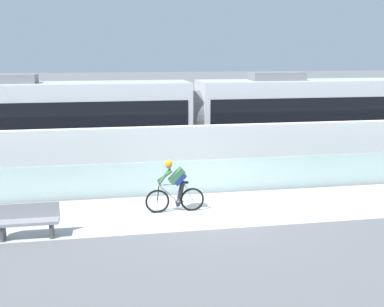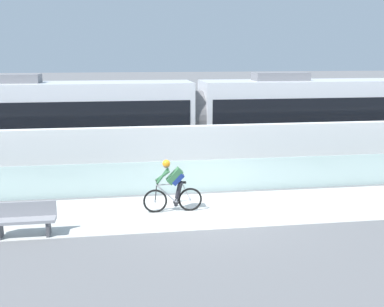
% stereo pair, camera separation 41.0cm
% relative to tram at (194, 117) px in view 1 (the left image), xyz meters
% --- Properties ---
extents(ground_plane, '(200.00, 200.00, 0.00)m').
position_rel_tram_xyz_m(ground_plane, '(-0.80, -6.85, -1.89)').
color(ground_plane, slate).
extents(bike_path_deck, '(32.00, 3.20, 0.01)m').
position_rel_tram_xyz_m(bike_path_deck, '(-0.80, -6.85, -1.89)').
color(bike_path_deck, beige).
rests_on(bike_path_deck, ground).
extents(glass_parapet, '(32.00, 0.05, 1.12)m').
position_rel_tram_xyz_m(glass_parapet, '(-0.80, -5.00, -1.33)').
color(glass_parapet, '#ADC6C1').
rests_on(glass_parapet, ground).
extents(concrete_barrier_wall, '(32.00, 0.36, 2.01)m').
position_rel_tram_xyz_m(concrete_barrier_wall, '(-0.80, -3.20, -0.89)').
color(concrete_barrier_wall, white).
rests_on(concrete_barrier_wall, ground).
extents(tram_rail_near, '(32.00, 0.08, 0.01)m').
position_rel_tram_xyz_m(tram_rail_near, '(-0.80, -0.72, -1.89)').
color(tram_rail_near, '#595654').
rests_on(tram_rail_near, ground).
extents(tram_rail_far, '(32.00, 0.08, 0.01)m').
position_rel_tram_xyz_m(tram_rail_far, '(-0.80, 0.72, -1.89)').
color(tram_rail_far, '#595654').
rests_on(tram_rail_far, ground).
extents(tram, '(22.56, 2.54, 3.81)m').
position_rel_tram_xyz_m(tram, '(0.00, 0.00, 0.00)').
color(tram, silver).
rests_on(tram, ground).
extents(cyclist_on_bike, '(1.77, 0.58, 1.61)m').
position_rel_tram_xyz_m(cyclist_on_bike, '(-1.78, -6.85, -1.11)').
color(cyclist_on_bike, black).
rests_on(cyclist_on_bike, ground).
extents(bench, '(1.60, 0.45, 0.89)m').
position_rel_tram_xyz_m(bench, '(-5.79, -8.14, -1.41)').
color(bench, gray).
rests_on(bench, ground).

